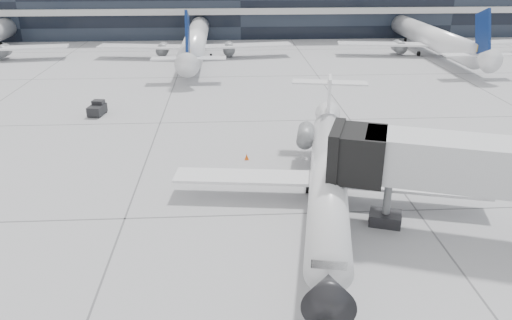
{
  "coord_description": "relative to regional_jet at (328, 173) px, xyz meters",
  "views": [
    {
      "loc": [
        -2.92,
        -29.75,
        16.69
      ],
      "look_at": [
        -0.96,
        3.43,
        2.6
      ],
      "focal_mm": 35.0,
      "sensor_mm": 36.0,
      "label": 1
    }
  ],
  "objects": [
    {
      "name": "far_tug",
      "position": [
        -21.11,
        21.44,
        -1.5
      ],
      "size": [
        1.78,
        2.58,
        1.51
      ],
      "rotation": [
        0.0,
        0.0,
        -0.17
      ],
      "color": "black",
      "rests_on": "ground"
    },
    {
      "name": "ground",
      "position": [
        -4.01,
        -1.8,
        -2.18
      ],
      "size": [
        220.0,
        220.0,
        0.0
      ],
      "primitive_type": "plane",
      "color": "#949497",
      "rests_on": "ground"
    },
    {
      "name": "bg_jet_right",
      "position": [
        27.99,
        53.2,
        -2.18
      ],
      "size": [
        32.0,
        40.0,
        9.6
      ],
      "primitive_type": null,
      "color": "white",
      "rests_on": "ground"
    },
    {
      "name": "terminal",
      "position": [
        -4.01,
        80.2,
        2.82
      ],
      "size": [
        170.0,
        22.0,
        10.0
      ],
      "primitive_type": "cube",
      "color": "black",
      "rests_on": "ground"
    },
    {
      "name": "bg_jet_center",
      "position": [
        -12.01,
        53.2,
        -2.18
      ],
      "size": [
        32.0,
        40.0,
        9.6
      ],
      "primitive_type": null,
      "color": "white",
      "rests_on": "ground"
    },
    {
      "name": "regional_jet",
      "position": [
        0.0,
        0.0,
        0.0
      ],
      "size": [
        22.1,
        27.54,
        6.39
      ],
      "rotation": [
        0.0,
        0.0,
        -0.19
      ],
      "color": "silver",
      "rests_on": "ground"
    },
    {
      "name": "traffic_cone",
      "position": [
        -5.4,
        7.91,
        -1.93
      ],
      "size": [
        0.44,
        0.44,
        0.54
      ],
      "rotation": [
        0.0,
        0.0,
        -0.26
      ],
      "color": "#DF510B",
      "rests_on": "ground"
    }
  ]
}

